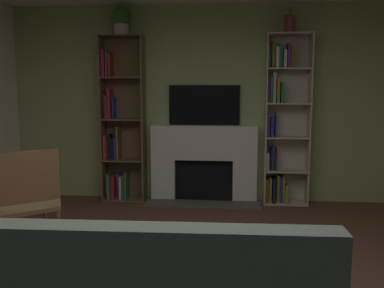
% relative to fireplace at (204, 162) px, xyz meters
% --- Properties ---
extents(wall_back_accent, '(5.52, 0.06, 2.70)m').
position_rel_fireplace_xyz_m(wall_back_accent, '(0.00, 0.13, 0.80)').
color(wall_back_accent, '#9CB371').
rests_on(wall_back_accent, ground_plane).
extents(fireplace, '(1.56, 0.49, 1.06)m').
position_rel_fireplace_xyz_m(fireplace, '(0.00, 0.00, 0.00)').
color(fireplace, white).
rests_on(fireplace, ground_plane).
extents(tv, '(0.97, 0.06, 0.54)m').
position_rel_fireplace_xyz_m(tv, '(0.00, 0.07, 0.79)').
color(tv, black).
rests_on(tv, fireplace).
extents(bookshelf_left, '(0.59, 0.30, 2.28)m').
position_rel_fireplace_xyz_m(bookshelf_left, '(-1.18, -0.01, 0.46)').
color(bookshelf_left, brown).
rests_on(bookshelf_left, ground_plane).
extents(bookshelf_right, '(0.59, 0.29, 2.28)m').
position_rel_fireplace_xyz_m(bookshelf_right, '(1.05, -0.01, 0.57)').
color(bookshelf_right, beige).
rests_on(bookshelf_right, ground_plane).
extents(potted_plant, '(0.26, 0.26, 0.38)m').
position_rel_fireplace_xyz_m(potted_plant, '(-1.12, -0.05, 1.93)').
color(potted_plant, beige).
rests_on(potted_plant, bookshelf_left).
extents(vase_with_flowers, '(0.14, 0.14, 0.40)m').
position_rel_fireplace_xyz_m(vase_with_flowers, '(1.12, -0.05, 1.85)').
color(vase_with_flowers, '#903D43').
rests_on(vase_with_flowers, bookshelf_right).
extents(armchair, '(0.89, 0.87, 0.99)m').
position_rel_fireplace_xyz_m(armchair, '(-1.67, -1.98, -0.03)').
color(armchair, brown).
rests_on(armchair, ground_plane).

